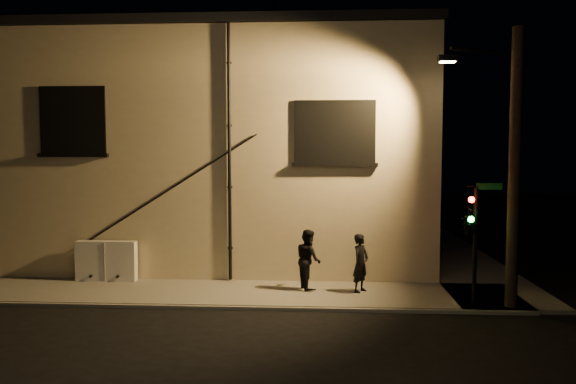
# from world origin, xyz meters

# --- Properties ---
(ground) EXTENTS (90.00, 90.00, 0.00)m
(ground) POSITION_xyz_m (0.00, 0.00, 0.00)
(ground) COLOR black
(sidewalk) EXTENTS (21.00, 16.00, 0.12)m
(sidewalk) POSITION_xyz_m (1.22, 4.39, 0.06)
(sidewalk) COLOR slate
(sidewalk) RESTS_ON ground
(building) EXTENTS (16.20, 12.23, 8.80)m
(building) POSITION_xyz_m (-3.00, 8.99, 4.40)
(building) COLOR beige
(building) RESTS_ON ground
(utility_cabinet) EXTENTS (1.99, 0.33, 1.31)m
(utility_cabinet) POSITION_xyz_m (-5.88, 2.70, 0.77)
(utility_cabinet) COLOR silver
(utility_cabinet) RESTS_ON sidewalk
(pedestrian_a) EXTENTS (0.71, 0.77, 1.76)m
(pedestrian_a) POSITION_xyz_m (2.37, 1.70, 1.00)
(pedestrian_a) COLOR black
(pedestrian_a) RESTS_ON sidewalk
(pedestrian_b) EXTENTS (0.97, 1.09, 1.85)m
(pedestrian_b) POSITION_xyz_m (0.79, 1.98, 1.04)
(pedestrian_b) COLOR black
(pedestrian_b) RESTS_ON sidewalk
(traffic_signal) EXTENTS (1.22, 1.98, 3.37)m
(traffic_signal) POSITION_xyz_m (5.25, 0.48, 2.38)
(traffic_signal) COLOR black
(traffic_signal) RESTS_ON sidewalk
(streetlamp_pole) EXTENTS (2.05, 1.40, 7.67)m
(streetlamp_pole) POSITION_xyz_m (6.30, 0.39, 4.04)
(streetlamp_pole) COLOR black
(streetlamp_pole) RESTS_ON ground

